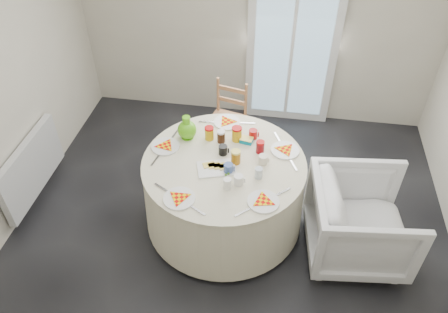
# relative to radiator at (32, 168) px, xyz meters

# --- Properties ---
(floor) EXTENTS (4.00, 4.00, 0.00)m
(floor) POSITION_rel_radiator_xyz_m (1.94, -0.20, -0.38)
(floor) COLOR black
(floor) RESTS_ON ground
(wall_back) EXTENTS (4.00, 0.02, 2.60)m
(wall_back) POSITION_rel_radiator_xyz_m (1.94, 1.80, 0.92)
(wall_back) COLOR #BCB5A3
(wall_back) RESTS_ON floor
(glass_door) EXTENTS (1.00, 0.08, 2.10)m
(glass_door) POSITION_rel_radiator_xyz_m (2.34, 1.75, 0.67)
(glass_door) COLOR silver
(glass_door) RESTS_ON floor
(radiator) EXTENTS (0.07, 1.00, 0.55)m
(radiator) POSITION_rel_radiator_xyz_m (0.00, 0.00, 0.00)
(radiator) COLOR silver
(radiator) RESTS_ON floor
(table) EXTENTS (1.43, 1.43, 0.73)m
(table) POSITION_rel_radiator_xyz_m (1.86, -0.02, -0.01)
(table) COLOR beige
(table) RESTS_ON floor
(wooden_chair) EXTENTS (0.45, 0.43, 0.83)m
(wooden_chair) POSITION_rel_radiator_xyz_m (1.72, 0.99, 0.09)
(wooden_chair) COLOR #B07349
(wooden_chair) RESTS_ON floor
(armchair) EXTENTS (0.84, 0.89, 0.84)m
(armchair) POSITION_rel_radiator_xyz_m (3.05, -0.18, 0.01)
(armchair) COLOR silver
(armchair) RESTS_ON floor
(place_settings) EXTENTS (1.48, 1.48, 0.02)m
(place_settings) POSITION_rel_radiator_xyz_m (1.86, -0.02, 0.39)
(place_settings) COLOR white
(place_settings) RESTS_ON table
(jar_cluster) EXTENTS (0.59, 0.45, 0.15)m
(jar_cluster) POSITION_rel_radiator_xyz_m (1.90, 0.21, 0.44)
(jar_cluster) COLOR #8A320C
(jar_cluster) RESTS_ON table
(butter_tub) EXTENTS (0.13, 0.10, 0.04)m
(butter_tub) POSITION_rel_radiator_xyz_m (2.02, 0.27, 0.41)
(butter_tub) COLOR #017AA2
(butter_tub) RESTS_ON table
(green_pitcher) EXTENTS (0.22, 0.22, 0.22)m
(green_pitcher) POSITION_rel_radiator_xyz_m (1.48, 0.26, 0.49)
(green_pitcher) COLOR #54B914
(green_pitcher) RESTS_ON table
(cheese_platter) EXTENTS (0.36, 0.29, 0.04)m
(cheese_platter) POSITION_rel_radiator_xyz_m (1.81, -0.11, 0.39)
(cheese_platter) COLOR silver
(cheese_platter) RESTS_ON table
(mugs_glasses) EXTENTS (0.72, 0.72, 0.10)m
(mugs_glasses) POSITION_rel_radiator_xyz_m (2.02, -0.04, 0.43)
(mugs_glasses) COLOR gray
(mugs_glasses) RESTS_ON table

